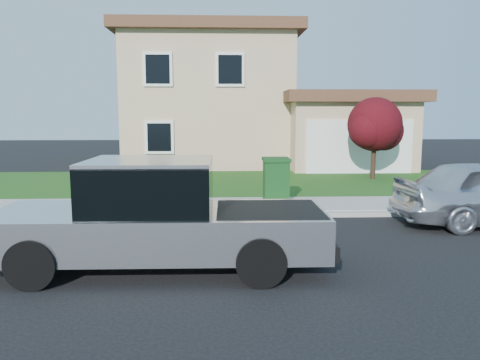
# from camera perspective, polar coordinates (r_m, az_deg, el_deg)

# --- Properties ---
(ground) EXTENTS (80.00, 80.00, 0.00)m
(ground) POSITION_cam_1_polar(r_m,az_deg,el_deg) (9.22, -5.70, -8.58)
(ground) COLOR black
(ground) RESTS_ON ground
(curb) EXTENTS (40.00, 0.20, 0.12)m
(curb) POSITION_cam_1_polar(r_m,az_deg,el_deg) (12.00, -0.15, -4.32)
(curb) COLOR gray
(curb) RESTS_ON ground
(sidewalk) EXTENTS (40.00, 2.00, 0.15)m
(sidewalk) POSITION_cam_1_polar(r_m,az_deg,el_deg) (13.08, -0.35, -3.23)
(sidewalk) COLOR gray
(sidewalk) RESTS_ON ground
(lawn) EXTENTS (40.00, 7.00, 0.10)m
(lawn) POSITION_cam_1_polar(r_m,az_deg,el_deg) (17.51, -0.89, -0.44)
(lawn) COLOR #1F4313
(lawn) RESTS_ON ground
(house) EXTENTS (14.00, 11.30, 6.85)m
(house) POSITION_cam_1_polar(r_m,az_deg,el_deg) (25.22, -0.69, 9.26)
(house) COLOR tan
(house) RESTS_ON ground
(pickup_truck) EXTENTS (5.75, 2.24, 1.88)m
(pickup_truck) POSITION_cam_1_polar(r_m,az_deg,el_deg) (8.06, -9.95, -4.64)
(pickup_truck) COLOR black
(pickup_truck) RESTS_ON ground
(woman) EXTENTS (0.64, 0.54, 1.63)m
(woman) POSITION_cam_1_polar(r_m,az_deg,el_deg) (11.68, -15.48, -1.40)
(woman) COLOR tan
(woman) RESTS_ON ground
(ornamental_tree) EXTENTS (2.32, 2.09, 3.18)m
(ornamental_tree) POSITION_cam_1_polar(r_m,az_deg,el_deg) (19.01, 16.19, 6.23)
(ornamental_tree) COLOR black
(ornamental_tree) RESTS_ON lawn
(trash_bin) EXTENTS (0.76, 0.88, 1.24)m
(trash_bin) POSITION_cam_1_polar(r_m,az_deg,el_deg) (13.47, 4.40, 0.11)
(trash_bin) COLOR #103C14
(trash_bin) RESTS_ON sidewalk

